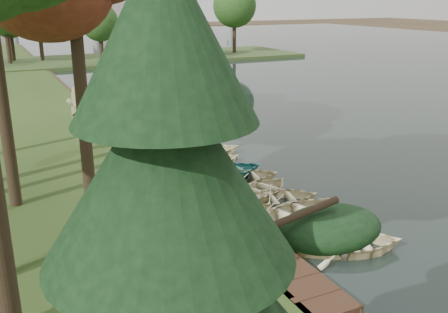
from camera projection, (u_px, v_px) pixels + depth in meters
name	position (u px, v px, depth m)	size (l,w,h in m)	color
ground	(246.00, 204.00, 20.47)	(300.00, 300.00, 0.00)	#3D2F1D
water	(413.00, 82.00, 50.15)	(130.00, 200.00, 0.05)	black
boardwalk	(210.00, 208.00, 19.75)	(1.60, 16.00, 0.30)	#392316
peninsula	(120.00, 59.00, 66.52)	(50.00, 14.00, 0.45)	#334820
far_trees	(91.00, 11.00, 63.24)	(45.60, 5.60, 8.80)	black
bridge	(63.00, 2.00, 126.12)	(95.90, 4.00, 8.60)	#A5A5A0
rowboat_0	(348.00, 240.00, 16.49)	(2.62, 3.66, 0.76)	beige
rowboat_1	(313.00, 228.00, 17.52)	(2.19, 3.07, 0.64)	beige
rowboat_2	(298.00, 213.00, 18.50)	(2.87, 4.02, 0.83)	beige
rowboat_3	(279.00, 196.00, 20.21)	(2.41, 3.38, 0.70)	beige
rowboat_4	(262.00, 188.00, 21.12)	(2.33, 3.26, 0.67)	beige
rowboat_5	(245.00, 175.00, 22.62)	(2.34, 3.28, 0.68)	beige
rowboat_6	(230.00, 169.00, 23.36)	(2.46, 3.44, 0.71)	teal
rowboat_7	(214.00, 160.00, 24.77)	(2.26, 3.16, 0.66)	beige
rowboat_8	(209.00, 150.00, 26.16)	(2.64, 3.70, 0.77)	beige
stored_rowboat	(86.00, 143.00, 26.62)	(2.55, 3.56, 0.74)	beige
pine_tree	(170.00, 222.00, 5.66)	(3.80, 3.80, 8.42)	black
reeds_0	(140.00, 228.00, 16.43)	(0.60, 0.60, 1.10)	#3F661E
reeds_1	(173.00, 183.00, 20.37)	(0.60, 0.60, 1.13)	#3F661E
reeds_2	(163.00, 184.00, 20.35)	(0.60, 0.60, 1.03)	#3F661E
reeds_3	(132.00, 148.00, 25.42)	(0.60, 0.60, 0.90)	#3F661E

